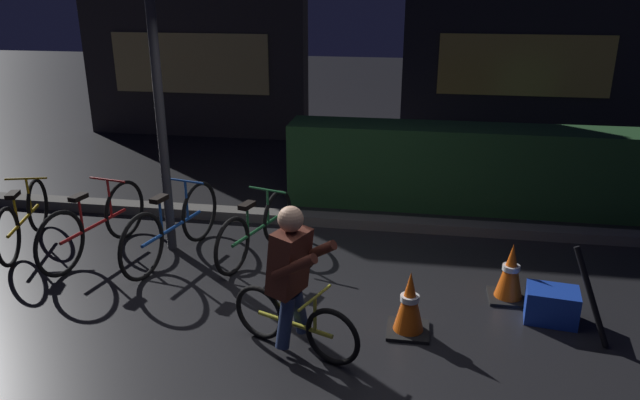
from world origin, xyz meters
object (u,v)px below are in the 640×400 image
street_post (161,125)px  cyclist (293,279)px  blue_crate (551,305)px  closed_umbrella (591,296)px  parked_bike_left_mid (95,224)px  parked_bike_leftmost (23,219)px  parked_bike_center_left (173,227)px  traffic_cone_far (511,273)px  parked_bike_center_right (256,229)px  traffic_cone_near (409,304)px

street_post → cyclist: street_post is taller
blue_crate → closed_umbrella: size_ratio=0.52×
parked_bike_left_mid → blue_crate: parked_bike_left_mid is taller
parked_bike_leftmost → blue_crate: (5.54, -0.69, -0.18)m
blue_crate → parked_bike_left_mid: bearing=172.5°
blue_crate → closed_umbrella: 0.42m
parked_bike_leftmost → parked_bike_center_left: size_ratio=0.90×
street_post → traffic_cone_far: (3.58, -0.57, -1.15)m
parked_bike_left_mid → closed_umbrella: parked_bike_left_mid is taller
traffic_cone_far → parked_bike_left_mid: bearing=176.3°
cyclist → closed_umbrella: (2.39, 0.54, -0.24)m
traffic_cone_far → blue_crate: 0.48m
parked_bike_leftmost → parked_bike_center_right: bearing=-102.3°
parked_bike_center_left → traffic_cone_near: 2.76m
traffic_cone_near → blue_crate: size_ratio=1.29×
traffic_cone_far → street_post: bearing=171.0°
traffic_cone_near → cyclist: (-0.92, -0.39, 0.36)m
parked_bike_leftmost → closed_umbrella: 5.85m
street_post → parked_bike_left_mid: size_ratio=1.67×
cyclist → traffic_cone_far: bearing=53.5°
parked_bike_center_right → cyclist: cyclist is taller
traffic_cone_near → closed_umbrella: 1.48m
street_post → blue_crate: 4.20m
parked_bike_center_right → closed_umbrella: (3.14, -1.10, 0.07)m
parked_bike_center_left → cyclist: bearing=-119.6°
closed_umbrella → parked_bike_center_right: bearing=23.0°
parked_bike_left_mid → parked_bike_leftmost: bearing=96.1°
parked_bike_center_right → parked_bike_leftmost: bearing=110.4°
parked_bike_center_left → parked_bike_center_right: size_ratio=1.16×
parked_bike_center_right → cyclist: 1.83m
parked_bike_leftmost → traffic_cone_near: (4.30, -1.09, -0.06)m
traffic_cone_near → closed_umbrella: bearing=5.8°
blue_crate → closed_umbrella: (0.23, -0.25, 0.24)m
parked_bike_center_right → traffic_cone_far: bearing=-84.3°
cyclist → closed_umbrella: cyclist is taller
parked_bike_center_right → cyclist: (0.75, -1.64, 0.31)m
parked_bike_leftmost → street_post: bearing=-98.4°
parked_bike_center_right → blue_crate: 3.03m
parked_bike_center_left → parked_bike_leftmost: bearing=102.1°
traffic_cone_far → cyclist: bearing=-148.5°
closed_umbrella → traffic_cone_near: bearing=48.1°
parked_bike_leftmost → blue_crate: bearing=-112.9°
parked_bike_center_left → parked_bike_left_mid: bearing=106.5°
parked_bike_left_mid → traffic_cone_far: (4.32, -0.28, -0.09)m
parked_bike_left_mid → traffic_cone_far: parked_bike_left_mid is taller
parked_bike_left_mid → blue_crate: bearing=-86.7°
street_post → parked_bike_leftmost: size_ratio=1.83×
parked_bike_left_mid → parked_bike_center_left: bearing=-75.2°
street_post → traffic_cone_far: bearing=-9.0°
parked_bike_left_mid → blue_crate: (4.64, -0.61, -0.21)m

